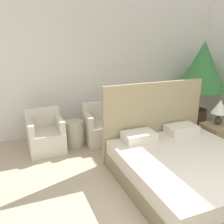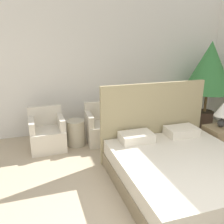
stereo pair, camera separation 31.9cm
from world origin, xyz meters
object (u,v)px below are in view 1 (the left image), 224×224
(nightstand, at_px, (218,137))
(armchair_near_window_left, at_px, (46,137))
(armchair_near_window_right, at_px, (101,129))
(potted_palm, at_px, (202,68))
(bed, at_px, (185,165))
(table_lamp, at_px, (220,108))
(side_table, at_px, (75,134))

(nightstand, bearing_deg, armchair_near_window_left, 158.61)
(armchair_near_window_right, relative_size, potted_palm, 0.40)
(bed, xyz_separation_m, armchair_near_window_left, (-1.75, 1.81, -0.00))
(bed, relative_size, table_lamp, 4.44)
(nightstand, xyz_separation_m, side_table, (-2.45, 1.18, -0.00))
(armchair_near_window_right, distance_m, side_table, 0.54)
(bed, xyz_separation_m, armchair_near_window_right, (-0.66, 1.81, -0.00))
(table_lamp, xyz_separation_m, side_table, (-2.44, 1.15, -0.57))
(armchair_near_window_right, distance_m, nightstand, 2.24)
(bed, bearing_deg, potted_palm, 46.04)
(bed, relative_size, nightstand, 3.76)
(bed, height_order, nightstand, bed)
(table_lamp, bearing_deg, nightstand, -66.09)
(side_table, bearing_deg, bed, -56.54)
(nightstand, bearing_deg, potted_palm, 64.51)
(armchair_near_window_right, height_order, nightstand, armchair_near_window_right)
(potted_palm, height_order, side_table, potted_palm)
(nightstand, relative_size, table_lamp, 1.18)
(armchair_near_window_left, bearing_deg, table_lamp, -22.25)
(armchair_near_window_left, relative_size, table_lamp, 1.70)
(potted_palm, distance_m, nightstand, 1.79)
(armchair_near_window_left, height_order, side_table, armchair_near_window_left)
(armchair_near_window_right, bearing_deg, nightstand, -28.38)
(table_lamp, bearing_deg, bed, -151.38)
(bed, distance_m, armchair_near_window_left, 2.52)
(nightstand, bearing_deg, bed, -152.65)
(table_lamp, height_order, side_table, table_lamp)
(bed, height_order, side_table, bed)
(nightstand, distance_m, table_lamp, 0.56)
(armchair_near_window_right, bearing_deg, table_lamp, -27.92)
(armchair_near_window_right, distance_m, table_lamp, 2.28)
(armchair_near_window_left, distance_m, potted_palm, 3.76)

